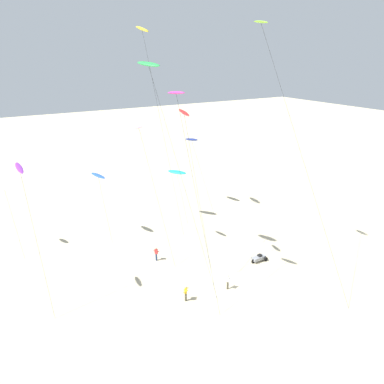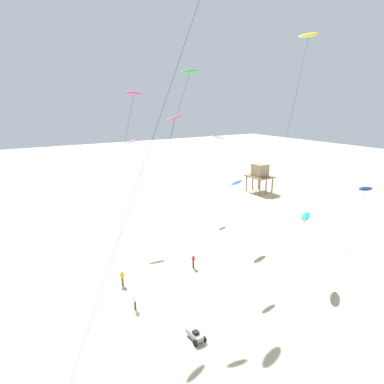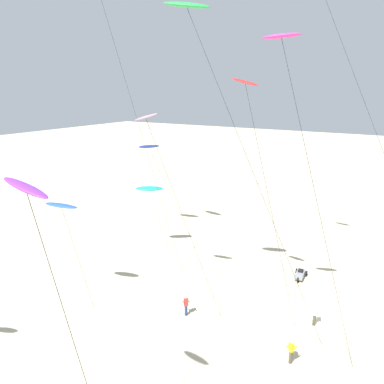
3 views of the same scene
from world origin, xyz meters
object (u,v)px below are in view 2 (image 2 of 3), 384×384
at_px(kite_blue, 237,183).
at_px(beach_buggy, 195,335).
at_px(kite_green, 189,74).
at_px(stilt_house, 260,172).
at_px(kite_white, 206,170).
at_px(kite_red, 173,124).
at_px(kite_flyer_nearest, 193,261).
at_px(kite_yellow, 308,37).
at_px(kite_magenta, 133,98).
at_px(kite_navy, 366,189).
at_px(kite_teal, 306,217).
at_px(kite_flyer_furthest, 135,301).
at_px(kite_flyer_middle, 122,278).
at_px(kite_lime, 196,10).
at_px(kite_purple, 132,143).
at_px(kite_pink, 217,141).

height_order(kite_blue, beach_buggy, kite_blue).
height_order(kite_green, stilt_house, kite_green).
relative_size(kite_white, kite_red, 0.48).
bearing_deg(kite_flyer_nearest, stilt_house, 125.23).
relative_size(kite_yellow, beach_buggy, 12.62).
xyz_separation_m(kite_magenta, kite_navy, (12.47, 18.81, -8.61)).
height_order(kite_white, stilt_house, kite_white).
bearing_deg(kite_teal, kite_green, -129.71).
relative_size(kite_blue, kite_flyer_furthest, 5.23).
xyz_separation_m(kite_navy, kite_blue, (-15.51, -3.44, -2.17)).
height_order(kite_teal, kite_flyer_middle, kite_teal).
bearing_deg(kite_green, kite_teal, 50.29).
xyz_separation_m(kite_flyer_middle, beach_buggy, (11.04, 2.18, -0.46)).
xyz_separation_m(kite_magenta, kite_flyer_furthest, (4.27, -2.44, -18.33)).
relative_size(kite_magenta, kite_navy, 1.80).
relative_size(kite_navy, kite_flyer_furthest, 6.59).
bearing_deg(stilt_house, kite_flyer_furthest, -57.19).
height_order(kite_flyer_nearest, beach_buggy, kite_flyer_nearest).
relative_size(kite_green, kite_teal, 3.01).
relative_size(kite_navy, kite_blue, 1.26).
relative_size(kite_green, kite_navy, 2.02).
distance_m(kite_white, beach_buggy, 30.72).
bearing_deg(kite_blue, stilt_house, 130.11).
height_order(kite_magenta, kite_flyer_nearest, kite_magenta).
height_order(kite_magenta, kite_teal, kite_magenta).
bearing_deg(kite_lime, kite_flyer_middle, -165.07).
xyz_separation_m(kite_purple, kite_teal, (20.90, 11.03, -6.39)).
distance_m(kite_pink, kite_flyer_furthest, 18.63).
distance_m(kite_lime, kite_purple, 25.38).
bearing_deg(stilt_house, kite_green, -55.35).
bearing_deg(kite_lime, kite_teal, 95.89).
bearing_deg(kite_green, stilt_house, 124.65).
xyz_separation_m(kite_yellow, kite_flyer_furthest, (-0.51, -20.18, -24.50)).
distance_m(kite_magenta, kite_flyer_nearest, 19.43).
bearing_deg(kite_flyer_furthest, kite_navy, 68.90).
distance_m(kite_flyer_furthest, stilt_house, 46.41).
bearing_deg(kite_navy, beach_buggy, -95.64).
bearing_deg(kite_navy, kite_green, -133.78).
bearing_deg(kite_magenta, kite_red, 50.52).
height_order(kite_white, kite_pink, kite_pink).
xyz_separation_m(kite_yellow, kite_flyer_nearest, (-4.38, -11.32, -24.50)).
height_order(kite_navy, stilt_house, kite_navy).
bearing_deg(kite_flyer_middle, stilt_house, 117.96).
distance_m(kite_red, kite_navy, 19.81).
height_order(kite_green, kite_flyer_middle, kite_green).
height_order(kite_teal, kite_flyer_nearest, kite_teal).
height_order(kite_red, kite_flyer_furthest, kite_red).
distance_m(kite_pink, kite_blue, 9.21).
xyz_separation_m(kite_magenta, kite_blue, (-3.04, 15.37, -10.78)).
distance_m(kite_green, kite_flyer_nearest, 20.71).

